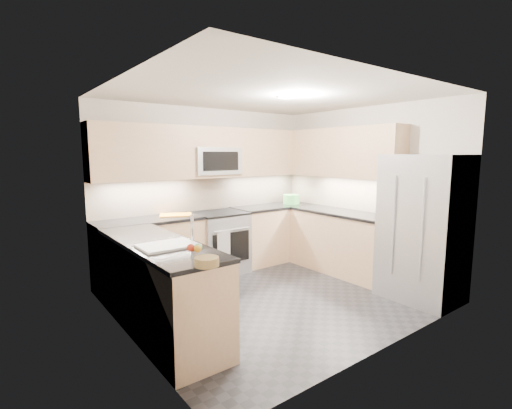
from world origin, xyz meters
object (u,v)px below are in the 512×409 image
object	(u,v)px
gas_range	(220,243)
cutting_board	(176,215)
microwave	(214,161)
fruit_basket	(207,262)
utensil_bowl	(291,199)
refrigerator	(423,228)

from	to	relation	value
gas_range	cutting_board	xyz separation A→B (m)	(-0.66, 0.09, 0.49)
microwave	fruit_basket	distance (m)	2.93
utensil_bowl	cutting_board	size ratio (longest dim) A/B	0.63
gas_range	cutting_board	distance (m)	0.83
microwave	utensil_bowl	distance (m)	1.63
cutting_board	fruit_basket	world-z (taller)	fruit_basket
microwave	cutting_board	bearing A→B (deg)	-176.94
gas_range	microwave	size ratio (longest dim) A/B	1.20
cutting_board	refrigerator	bearing A→B (deg)	-49.97
gas_range	utensil_bowl	world-z (taller)	utensil_bowl
refrigerator	cutting_board	xyz separation A→B (m)	(-2.11, 2.51, 0.05)
refrigerator	cutting_board	bearing A→B (deg)	130.03
gas_range	cutting_board	world-z (taller)	cutting_board
refrigerator	gas_range	bearing A→B (deg)	120.88
fruit_basket	gas_range	bearing A→B (deg)	56.49
utensil_bowl	cutting_board	distance (m)	2.14
gas_range	fruit_basket	size ratio (longest dim) A/B	4.74
gas_range	utensil_bowl	distance (m)	1.58
refrigerator	cutting_board	world-z (taller)	refrigerator
utensil_bowl	fruit_basket	size ratio (longest dim) A/B	1.47
cutting_board	gas_range	bearing A→B (deg)	-7.70
refrigerator	utensil_bowl	size ratio (longest dim) A/B	6.38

